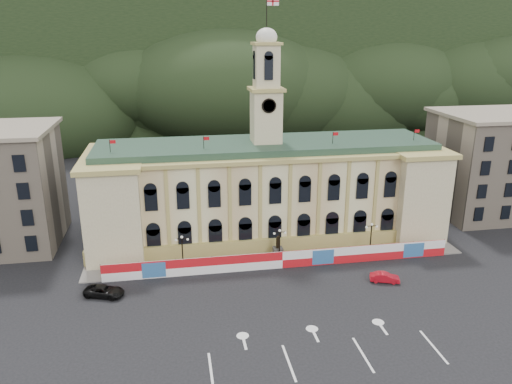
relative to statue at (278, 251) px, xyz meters
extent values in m
plane|color=black|center=(0.00, -18.00, -1.19)|extent=(260.00, 260.00, 0.00)
cube|color=black|center=(0.00, 112.00, 20.81)|extent=(230.00, 70.00, 44.00)
cube|color=#595651|center=(35.00, 92.00, 28.81)|extent=(22.00, 8.00, 14.00)
cube|color=#595651|center=(-48.00, 90.00, 24.81)|extent=(16.00, 7.00, 10.00)
cube|color=beige|center=(0.00, 10.00, 5.81)|extent=(55.00, 15.00, 14.00)
cube|color=tan|center=(0.00, 2.20, 0.01)|extent=(56.00, 0.80, 2.40)
cube|color=tan|center=(0.00, 10.00, 13.11)|extent=(56.20, 16.20, 0.60)
cube|color=#2B4836|center=(0.00, 10.00, 13.81)|extent=(53.00, 13.00, 1.20)
cube|color=beige|center=(-23.50, 9.00, 5.81)|extent=(8.00, 17.00, 14.00)
cube|color=beige|center=(23.50, 9.00, 5.81)|extent=(8.00, 17.00, 14.00)
cube|color=beige|center=(0.00, 10.00, 18.41)|extent=(4.40, 4.40, 8.00)
cube|color=tan|center=(0.00, 10.00, 22.61)|extent=(5.20, 5.20, 0.50)
cube|color=beige|center=(0.00, 10.00, 25.91)|extent=(3.60, 3.60, 6.50)
cube|color=tan|center=(0.00, 10.00, 29.31)|extent=(4.20, 4.20, 0.40)
cylinder|color=black|center=(0.00, 7.70, 20.41)|extent=(2.20, 0.20, 2.20)
ellipsoid|color=white|center=(0.00, 10.00, 30.21)|extent=(3.20, 3.20, 2.72)
cylinder|color=black|center=(0.00, 10.00, 33.41)|extent=(0.12, 0.12, 5.00)
cube|color=white|center=(0.90, 10.00, 35.21)|extent=(1.80, 0.04, 1.20)
cube|color=#B90B12|center=(0.90, 9.97, 35.21)|extent=(1.80, 0.02, 0.22)
cube|color=#B90B12|center=(0.90, 9.97, 35.21)|extent=(0.22, 0.02, 1.20)
cube|color=tan|center=(43.00, 13.00, 7.81)|extent=(20.00, 16.00, 18.00)
cube|color=gray|center=(43.00, 13.00, 17.11)|extent=(21.00, 17.00, 0.60)
cube|color=red|center=(0.00, -3.00, 0.06)|extent=(50.00, 0.25, 2.50)
cube|color=#2F649E|center=(-18.00, -3.14, 0.06)|extent=(3.20, 0.05, 2.20)
cube|color=#2F649E|center=(6.00, -3.14, 0.06)|extent=(3.20, 0.05, 2.20)
cube|color=#2F649E|center=(20.00, -3.14, 0.06)|extent=(3.20, 0.05, 2.20)
cube|color=slate|center=(0.00, -0.25, -1.11)|extent=(56.00, 5.50, 0.16)
cube|color=#595651|center=(0.00, 0.00, -0.29)|extent=(1.40, 1.40, 1.80)
cylinder|color=black|center=(0.00, 0.00, 1.41)|extent=(0.60, 0.60, 1.60)
sphere|color=black|center=(0.00, 0.00, 2.31)|extent=(0.44, 0.44, 0.44)
cylinder|color=black|center=(-14.00, -1.00, -1.04)|extent=(0.44, 0.44, 0.30)
cylinder|color=black|center=(-14.00, -1.00, 1.21)|extent=(0.18, 0.18, 4.80)
cube|color=black|center=(-14.00, -1.00, 3.51)|extent=(1.60, 0.08, 0.08)
sphere|color=silver|center=(-14.80, -1.00, 3.36)|extent=(0.36, 0.36, 0.36)
sphere|color=silver|center=(-13.20, -1.00, 3.36)|extent=(0.36, 0.36, 0.36)
sphere|color=silver|center=(-14.00, -1.00, 3.76)|extent=(0.40, 0.40, 0.40)
cylinder|color=black|center=(0.00, -1.00, -1.04)|extent=(0.44, 0.44, 0.30)
cylinder|color=black|center=(0.00, -1.00, 1.21)|extent=(0.18, 0.18, 4.80)
cube|color=black|center=(0.00, -1.00, 3.51)|extent=(1.60, 0.08, 0.08)
sphere|color=silver|center=(-0.80, -1.00, 3.36)|extent=(0.36, 0.36, 0.36)
sphere|color=silver|center=(0.80, -1.00, 3.36)|extent=(0.36, 0.36, 0.36)
sphere|color=silver|center=(0.00, -1.00, 3.76)|extent=(0.40, 0.40, 0.40)
cylinder|color=black|center=(14.00, -1.00, -1.04)|extent=(0.44, 0.44, 0.30)
cylinder|color=black|center=(14.00, -1.00, 1.21)|extent=(0.18, 0.18, 4.80)
cube|color=black|center=(14.00, -1.00, 3.51)|extent=(1.60, 0.08, 0.08)
sphere|color=silver|center=(13.20, -1.00, 3.36)|extent=(0.36, 0.36, 0.36)
sphere|color=silver|center=(14.80, -1.00, 3.36)|extent=(0.36, 0.36, 0.36)
sphere|color=silver|center=(14.00, -1.00, 3.76)|extent=(0.40, 0.40, 0.40)
imported|color=#B10C19|center=(12.74, -9.40, -0.53)|extent=(3.74, 4.78, 1.30)
imported|color=black|center=(-24.17, -6.90, -0.48)|extent=(5.51, 6.55, 1.42)
camera|label=1|loc=(-14.65, -65.90, 31.42)|focal=35.00mm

